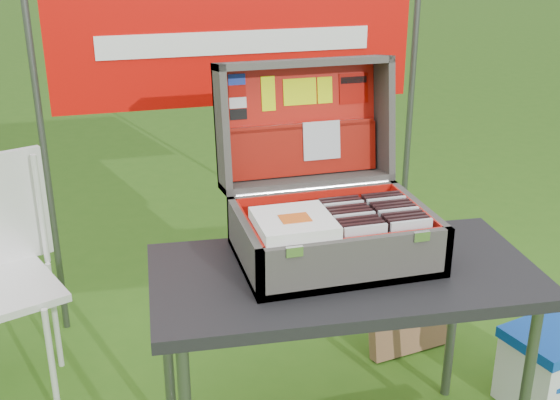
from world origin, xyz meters
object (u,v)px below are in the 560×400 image
object	(u,v)px
table	(341,371)
cardboard_box	(407,310)
suitcase	(330,168)
cooler	(552,366)

from	to	relation	value
table	cardboard_box	world-z (taller)	table
table	suitcase	bearing A→B (deg)	97.95
table	cooler	size ratio (longest dim) A/B	3.32
table	cardboard_box	xyz separation A→B (m)	(0.53, 0.59, -0.19)
suitcase	cooler	bearing A→B (deg)	-2.76
cardboard_box	table	bearing A→B (deg)	-141.28
cardboard_box	suitcase	bearing A→B (deg)	-149.67
cooler	cardboard_box	world-z (taller)	cardboard_box
table	cooler	world-z (taller)	table
table	cardboard_box	size ratio (longest dim) A/B	3.12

